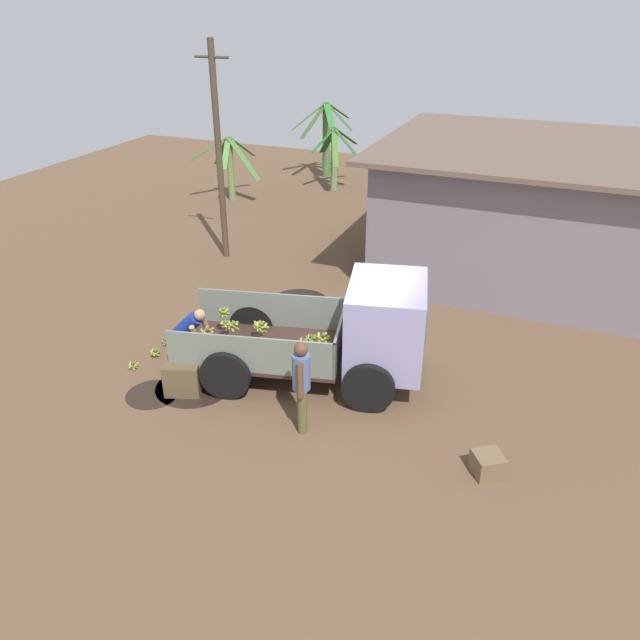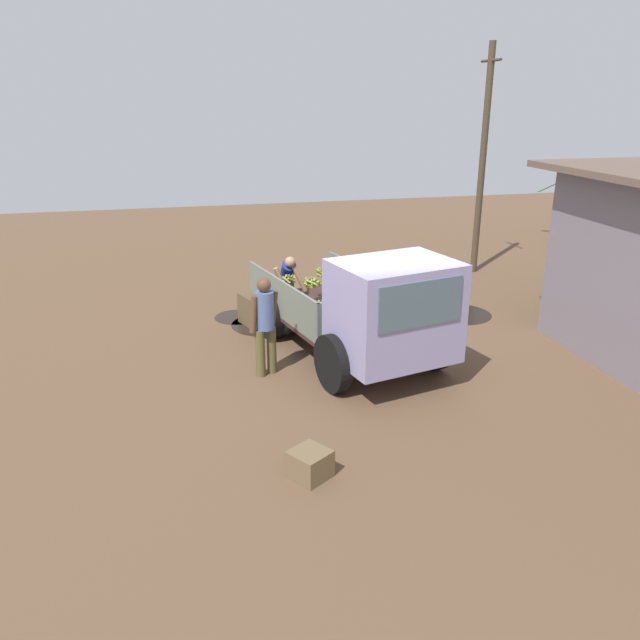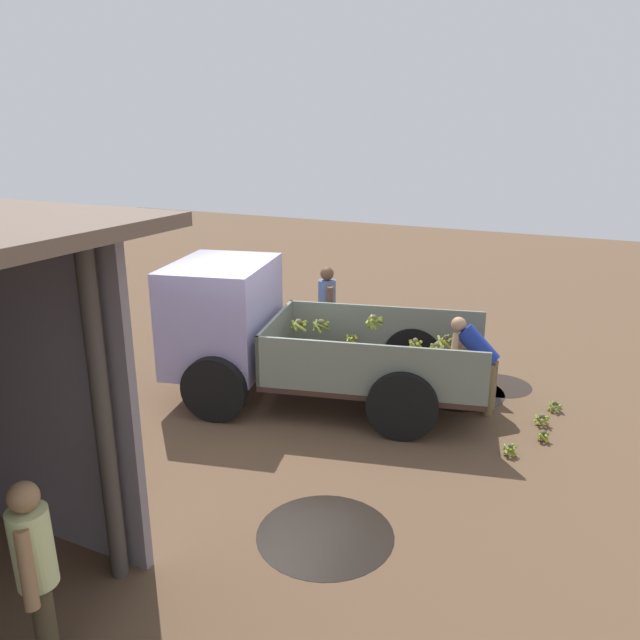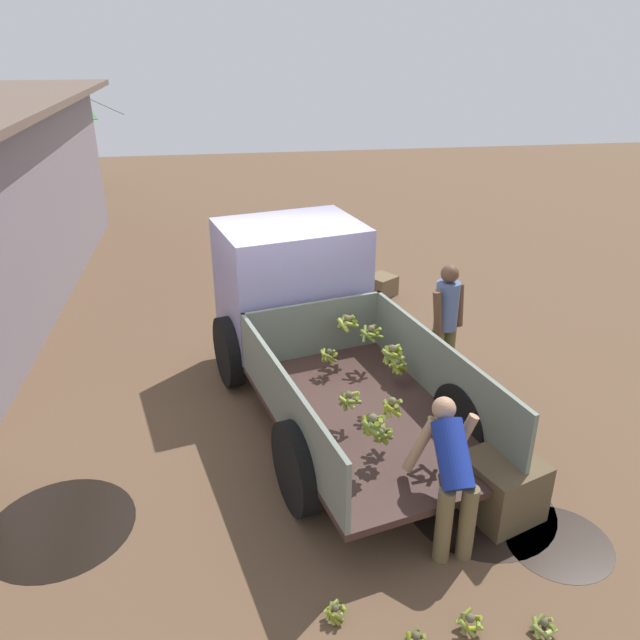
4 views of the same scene
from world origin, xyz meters
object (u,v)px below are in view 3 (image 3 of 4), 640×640
Objects in this scene: person_foreground_visitor at (327,309)px; banana_bunch_on_ground_1 at (555,406)px; person_worker_loading at (478,358)px; wooden_crate_0 at (466,371)px; banana_bunch_on_ground_0 at (543,436)px; cargo_truck at (255,328)px; banana_bunch_on_ground_2 at (542,419)px; person_bystander_near_shed at (35,571)px; wooden_crate_1 at (182,328)px; banana_bunch_on_ground_3 at (510,449)px.

banana_bunch_on_ground_1 is at bearing -33.06° from person_foreground_visitor.
person_worker_loading is (-2.86, 0.92, -0.14)m from person_foreground_visitor.
wooden_crate_0 is at bearing -9.12° from banana_bunch_on_ground_1.
cargo_truck is at bearing 4.20° from banana_bunch_on_ground_0.
person_foreground_visitor is at bearing -114.69° from cargo_truck.
banana_bunch_on_ground_2 is (-0.98, 0.12, -0.72)m from person_worker_loading.
banana_bunch_on_ground_1 is (-3.08, -6.58, -0.84)m from person_bystander_near_shed.
wooden_crate_0 is (-1.69, -6.81, -0.60)m from person_bystander_near_shed.
person_worker_loading is at bearing 171.81° from wooden_crate_1.
person_bystander_near_shed is 8.14m from wooden_crate_1.
person_foreground_visitor is at bearing -134.81° from person_bystander_near_shed.
person_bystander_near_shed is 7.24× the size of banana_bunch_on_ground_1.
cargo_truck is at bearing -128.45° from person_bystander_near_shed.
cargo_truck reaches higher than banana_bunch_on_ground_0.
cargo_truck is 3.43m from wooden_crate_0.
wooden_crate_1 is (7.12, -1.47, 0.09)m from banana_bunch_on_ground_0.
banana_bunch_on_ground_2 is at bearing 171.95° from wooden_crate_1.
banana_bunch_on_ground_2 is 1.10m from banana_bunch_on_ground_3.
banana_bunch_on_ground_0 is 1.88m from wooden_crate_0.
person_worker_loading reaches higher than banana_bunch_on_ground_0.
person_worker_loading is at bearing -159.82° from person_bystander_near_shed.
person_worker_loading is 3.13× the size of wooden_crate_1.
banana_bunch_on_ground_0 is 0.88× the size of banana_bunch_on_ground_3.
cargo_truck is 3.01× the size of person_bystander_near_shed.
banana_bunch_on_ground_3 is at bearing 163.10° from wooden_crate_1.
banana_bunch_on_ground_0 is at bearing -120.81° from banana_bunch_on_ground_3.
banana_bunch_on_ground_1 is (-1.10, -0.45, -0.74)m from person_worker_loading.
banana_bunch_on_ground_0 is 0.40× the size of wooden_crate_1.
wooden_crate_0 is at bearing -67.48° from person_worker_loading.
wooden_crate_0 is at bearing -32.11° from banana_bunch_on_ground_2.
banana_bunch_on_ground_2 is 0.33× the size of wooden_crate_0.
cargo_truck reaches higher than person_bystander_near_shed.
banana_bunch_on_ground_2 is (0.11, 0.58, 0.02)m from banana_bunch_on_ground_1.
banana_bunch_on_ground_2 reaches higher than banana_bunch_on_ground_3.
cargo_truck is 4.65m from banana_bunch_on_ground_1.
banana_bunch_on_ground_3 is at bearing 118.36° from wooden_crate_0.
cargo_truck is 11.13× the size of wooden_crate_1.
person_bystander_near_shed reaches higher than wooden_crate_0.
person_bystander_near_shed is 6.36m from banana_bunch_on_ground_0.
banana_bunch_on_ground_0 is at bearing 87.95° from banana_bunch_on_ground_1.
wooden_crate_0 reaches higher than banana_bunch_on_ground_1.
wooden_crate_1 is (3.20, 0.05, -0.77)m from person_foreground_visitor.
wooden_crate_0 is at bearing -43.40° from banana_bunch_on_ground_0.
person_foreground_visitor is 9.72× the size of banana_bunch_on_ground_0.
cargo_truck is at bearing -3.89° from banana_bunch_on_ground_3.
cargo_truck is 21.78× the size of banana_bunch_on_ground_1.
person_worker_loading is 6.33× the size of banana_bunch_on_ground_2.
banana_bunch_on_ground_0 is 0.68m from banana_bunch_on_ground_3.
cargo_truck is 3.47m from wooden_crate_1.
person_foreground_visitor reaches higher than banana_bunch_on_ground_0.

